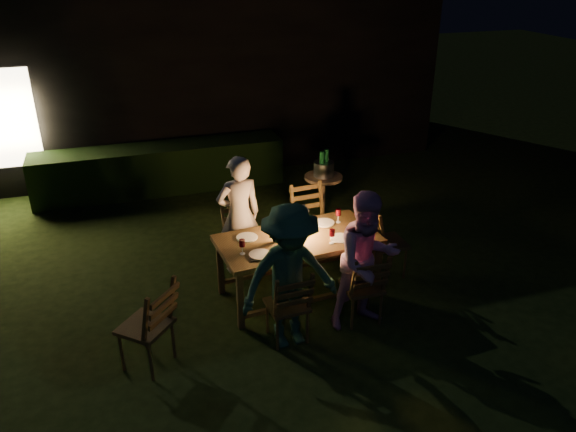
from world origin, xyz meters
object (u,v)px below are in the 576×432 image
object	(u,v)px
chair_end	(385,253)
chair_spare	(149,340)
chair_near_left	(288,317)
bottle_bucket_b	(326,165)
lantern	(300,223)
ice_bucket	(324,169)
dining_table	(298,243)
side_table	(323,182)
person_house_side	(239,215)
bottle_bucket_a	(322,167)
person_opp_left	(290,277)
chair_near_right	(362,299)
chair_far_left	(242,253)
person_opp_right	(367,261)
bottle_table	(278,231)
chair_far_right	(312,236)

from	to	relation	value
chair_end	chair_spare	world-z (taller)	chair_spare
chair_near_left	chair_end	size ratio (longest dim) A/B	0.94
chair_end	bottle_bucket_b	xyz separation A→B (m)	(-0.17, 1.70, 0.63)
lantern	ice_bucket	distance (m)	1.96
dining_table	side_table	distance (m)	2.03
person_house_side	bottle_bucket_a	bearing A→B (deg)	-152.18
chair_near_left	person_house_side	xyz separation A→B (m)	(-0.13, 1.58, 0.50)
chair_end	person_opp_left	distance (m)	1.94
chair_near_right	bottle_bucket_b	xyz separation A→B (m)	(0.55, 2.53, 0.64)
person_house_side	bottle_bucket_a	xyz separation A→B (m)	(1.47, 0.94, 0.14)
chair_far_left	bottle_bucket_a	bearing A→B (deg)	-149.45
chair_near_right	chair_far_left	distance (m)	1.78
person_opp_right	side_table	world-z (taller)	person_opp_right
person_opp_left	chair_near_left	bearing A→B (deg)	90.70
lantern	ice_bucket	world-z (taller)	lantern
person_opp_left	bottle_table	size ratio (longest dim) A/B	5.74
chair_far_left	side_table	bearing A→B (deg)	-149.29
chair_near_left	chair_far_right	world-z (taller)	chair_far_right
side_table	ice_bucket	xyz separation A→B (m)	(0.00, 0.00, 0.20)
side_table	person_house_side	bearing A→B (deg)	-147.23
chair_near_right	chair_near_left	bearing A→B (deg)	-173.92
bottle_table	bottle_bucket_b	bearing A→B (deg)	54.34
chair_far_left	chair_end	size ratio (longest dim) A/B	0.91
person_opp_right	bottle_bucket_a	world-z (taller)	person_opp_right
chair_near_left	chair_far_left	size ratio (longest dim) A/B	1.04
chair_far_right	person_opp_right	distance (m)	1.67
chair_far_right	lantern	world-z (taller)	lantern
chair_near_left	chair_spare	distance (m)	1.44
chair_end	bottle_table	xyz separation A→B (m)	(-1.47, -0.12, 0.61)
ice_bucket	chair_far_left	bearing A→B (deg)	-145.80
dining_table	chair_end	xyz separation A→B (m)	(1.23, 0.10, -0.40)
chair_near_right	chair_end	bearing A→B (deg)	50.68
chair_far_right	chair_far_left	bearing A→B (deg)	0.56
chair_far_left	ice_bucket	distance (m)	1.93
chair_spare	lantern	world-z (taller)	lantern
chair_far_left	chair_end	world-z (taller)	chair_end
ice_bucket	person_house_side	bearing A→B (deg)	-147.23
chair_far_right	chair_near_right	bearing A→B (deg)	86.60
chair_near_left	person_house_side	bearing A→B (deg)	91.81
side_table	chair_near_left	bearing A→B (deg)	-118.51
person_opp_right	bottle_bucket_a	size ratio (longest dim) A/B	4.95
ice_bucket	bottle_bucket_a	world-z (taller)	bottle_bucket_a
chair_near_left	chair_near_right	bearing A→B (deg)	1.84
bottle_bucket_b	chair_near_left	bearing A→B (deg)	-118.99
lantern	person_opp_left	bearing A→B (deg)	-115.14
dining_table	chair_far_left	size ratio (longest dim) A/B	2.15
person_opp_left	chair_far_right	bearing A→B (deg)	57.85
dining_table	bottle_bucket_b	size ratio (longest dim) A/B	6.02
side_table	ice_bucket	bearing A→B (deg)	90.00
chair_near_right	lantern	xyz separation A→B (m)	(-0.46, 0.78, 0.65)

